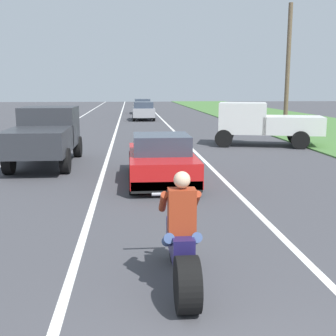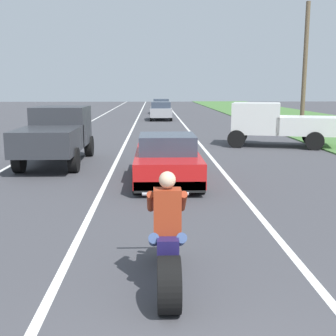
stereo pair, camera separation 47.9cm
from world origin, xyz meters
name	(u,v)px [view 1 (the left image)]	position (x,y,z in m)	size (l,w,h in m)	color
lane_stripe_left_solid	(43,140)	(-5.40, 20.00, 0.00)	(0.14, 120.00, 0.01)	white
lane_stripe_right_solid	(182,138)	(1.80, 20.00, 0.00)	(0.14, 120.00, 0.01)	white
lane_stripe_centre_dashed	(113,139)	(-1.80, 20.00, 0.00)	(0.14, 120.00, 0.01)	white
motorcycle_with_rider	(182,247)	(-0.26, 2.65, 0.59)	(0.70, 2.21, 1.62)	black
sports_car_red	(161,160)	(-0.04, 9.52, 0.63)	(1.84, 4.30, 1.37)	red
pickup_truck_left_lane_dark_grey	(46,133)	(-3.84, 12.55, 1.11)	(2.02, 4.80, 1.98)	#2D3035
pickup_truck_right_shoulder_white	(263,122)	(5.20, 16.86, 1.11)	(5.14, 3.14, 1.98)	silver
utility_pole_roadside	(288,70)	(7.98, 21.54, 3.62)	(0.24, 0.24, 7.24)	brown
distant_car_far_ahead	(143,111)	(0.20, 33.45, 0.77)	(1.80, 4.00, 1.50)	#99999E
distant_car_further_ahead	(142,106)	(0.39, 42.62, 0.77)	(1.80, 4.00, 1.50)	#B2B2B7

